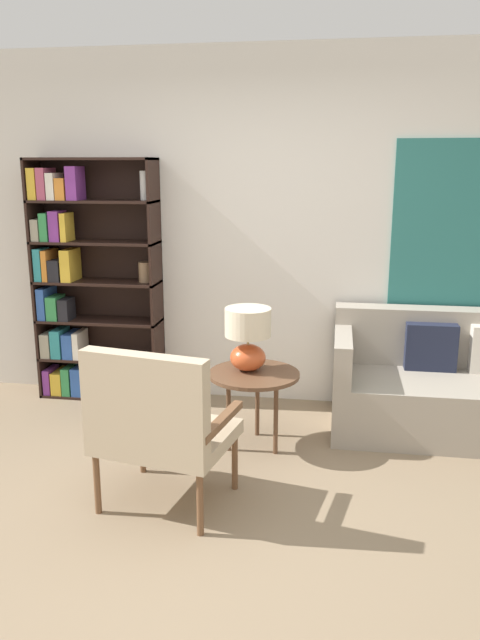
# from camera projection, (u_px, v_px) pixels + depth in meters

# --- Properties ---
(ground_plane) EXTENTS (14.00, 14.00, 0.00)m
(ground_plane) POSITION_uv_depth(u_px,v_px,m) (191.00, 536.00, 3.18)
(ground_plane) COLOR #847056
(wall_back) EXTENTS (6.40, 0.08, 2.70)m
(wall_back) POSITION_uv_depth(u_px,v_px,m) (254.00, 231.00, 4.80)
(wall_back) COLOR silver
(wall_back) RESTS_ON ground_plane
(bookshelf) EXTENTS (0.98, 0.30, 1.90)m
(bookshelf) POSITION_uv_depth(u_px,v_px,m) (82.00, 288.00, 4.94)
(bookshelf) COLOR black
(bookshelf) RESTS_ON ground_plane
(armchair) EXTENTS (0.78, 0.70, 0.93)m
(armchair) POSITION_uv_depth(u_px,v_px,m) (157.00, 421.00, 3.29)
(armchair) COLOR brown
(armchair) RESTS_ON ground_plane
(couch) EXTENTS (1.82, 0.82, 0.83)m
(couch) POSITION_uv_depth(u_px,v_px,m) (463.00, 388.00, 4.40)
(couch) COLOR #9E9384
(couch) RESTS_ON ground_plane
(side_table) EXTENTS (0.60, 0.60, 0.52)m
(side_table) POSITION_uv_depth(u_px,v_px,m) (254.00, 379.00, 4.09)
(side_table) COLOR brown
(side_table) RESTS_ON ground_plane
(table_lamp) EXTENTS (0.30, 0.30, 0.42)m
(table_lamp) POSITION_uv_depth(u_px,v_px,m) (248.00, 335.00, 4.07)
(table_lamp) COLOR #C65128
(table_lamp) RESTS_ON side_table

